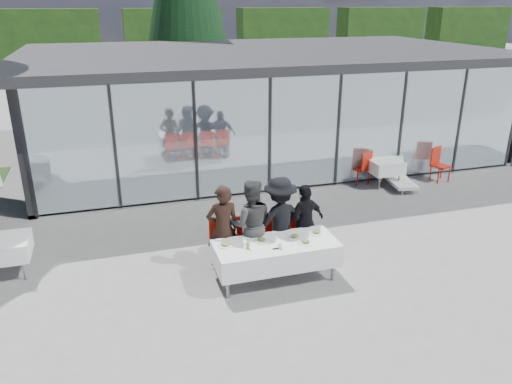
{
  "coord_description": "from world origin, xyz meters",
  "views": [
    {
      "loc": [
        -2.97,
        -7.92,
        4.87
      ],
      "look_at": [
        -0.2,
        1.2,
        1.21
      ],
      "focal_mm": 35.0,
      "sensor_mm": 36.0,
      "label": 1
    }
  ],
  "objects_px": {
    "diner_d": "(305,222)",
    "spare_table_right": "(385,166)",
    "diner_a": "(223,229)",
    "diner_chair_c": "(277,234)",
    "diner_chair_b": "(249,238)",
    "plate_extra": "(305,242)",
    "lounger": "(398,176)",
    "spare_chair_a": "(438,162)",
    "diner_chair_a": "(222,242)",
    "folded_eyeglasses": "(276,249)",
    "spare_table_left": "(6,248)",
    "spare_chair_b": "(363,166)",
    "diner_c": "(280,221)",
    "diner_chair_d": "(302,231)",
    "plate_d": "(316,232)",
    "plate_a": "(225,245)",
    "juice_bottle": "(248,245)",
    "plate_c": "(295,237)",
    "diner_b": "(251,224)",
    "dining_table": "(276,253)",
    "plate_b": "(261,240)"
  },
  "relations": [
    {
      "from": "diner_c",
      "to": "spare_table_left",
      "type": "distance_m",
      "value": 5.17
    },
    {
      "from": "folded_eyeglasses",
      "to": "spare_table_left",
      "type": "relative_size",
      "value": 0.16
    },
    {
      "from": "spare_chair_b",
      "to": "dining_table",
      "type": "bearing_deg",
      "value": -134.08
    },
    {
      "from": "dining_table",
      "to": "juice_bottle",
      "type": "bearing_deg",
      "value": -172.01
    },
    {
      "from": "spare_chair_a",
      "to": "lounger",
      "type": "height_order",
      "value": "spare_chair_a"
    },
    {
      "from": "diner_a",
      "to": "diner_c",
      "type": "bearing_deg",
      "value": 178.3
    },
    {
      "from": "diner_chair_a",
      "to": "spare_chair_a",
      "type": "bearing_deg",
      "value": 23.59
    },
    {
      "from": "spare_table_right",
      "to": "diner_a",
      "type": "bearing_deg",
      "value": -148.54
    },
    {
      "from": "plate_d",
      "to": "spare_chair_a",
      "type": "bearing_deg",
      "value": 34.36
    },
    {
      "from": "diner_a",
      "to": "lounger",
      "type": "relative_size",
      "value": 1.22
    },
    {
      "from": "diner_b",
      "to": "plate_b",
      "type": "relative_size",
      "value": 6.57
    },
    {
      "from": "dining_table",
      "to": "plate_extra",
      "type": "distance_m",
      "value": 0.58
    },
    {
      "from": "diner_chair_b",
      "to": "diner_c",
      "type": "xyz_separation_m",
      "value": [
        0.59,
        -0.12,
        0.35
      ]
    },
    {
      "from": "plate_a",
      "to": "juice_bottle",
      "type": "distance_m",
      "value": 0.43
    },
    {
      "from": "diner_chair_a",
      "to": "plate_a",
      "type": "xyz_separation_m",
      "value": [
        -0.08,
        -0.59,
        0.24
      ]
    },
    {
      "from": "diner_c",
      "to": "plate_a",
      "type": "bearing_deg",
      "value": 13.94
    },
    {
      "from": "diner_chair_c",
      "to": "spare_table_right",
      "type": "distance_m",
      "value": 5.34
    },
    {
      "from": "diner_chair_a",
      "to": "plate_c",
      "type": "height_order",
      "value": "diner_chair_a"
    },
    {
      "from": "diner_chair_c",
      "to": "lounger",
      "type": "distance_m",
      "value": 5.57
    },
    {
      "from": "diner_a",
      "to": "spare_chair_a",
      "type": "relative_size",
      "value": 1.78
    },
    {
      "from": "plate_a",
      "to": "spare_table_left",
      "type": "relative_size",
      "value": 0.32
    },
    {
      "from": "diner_chair_c",
      "to": "diner_d",
      "type": "bearing_deg",
      "value": -12.88
    },
    {
      "from": "folded_eyeglasses",
      "to": "spare_chair_b",
      "type": "bearing_deg",
      "value": 46.93
    },
    {
      "from": "diner_chair_a",
      "to": "diner_d",
      "type": "xyz_separation_m",
      "value": [
        1.66,
        -0.12,
        0.25
      ]
    },
    {
      "from": "diner_chair_a",
      "to": "folded_eyeglasses",
      "type": "height_order",
      "value": "diner_chair_a"
    },
    {
      "from": "diner_d",
      "to": "folded_eyeglasses",
      "type": "xyz_separation_m",
      "value": [
        -0.89,
        -0.86,
        -0.03
      ]
    },
    {
      "from": "plate_b",
      "to": "spare_chair_b",
      "type": "bearing_deg",
      "value": 43.32
    },
    {
      "from": "spare_chair_a",
      "to": "lounger",
      "type": "relative_size",
      "value": 0.69
    },
    {
      "from": "plate_b",
      "to": "spare_chair_b",
      "type": "height_order",
      "value": "spare_chair_b"
    },
    {
      "from": "diner_chair_c",
      "to": "lounger",
      "type": "height_order",
      "value": "diner_chair_c"
    },
    {
      "from": "diner_b",
      "to": "lounger",
      "type": "xyz_separation_m",
      "value": [
        5.24,
        3.17,
        -0.63
      ]
    },
    {
      "from": "plate_a",
      "to": "spare_chair_b",
      "type": "xyz_separation_m",
      "value": [
        4.94,
        4.0,
        -0.24
      ]
    },
    {
      "from": "dining_table",
      "to": "diner_d",
      "type": "xyz_separation_m",
      "value": [
        0.82,
        0.63,
        0.25
      ]
    },
    {
      "from": "spare_chair_b",
      "to": "diner_chair_d",
      "type": "bearing_deg",
      "value": -133.25
    },
    {
      "from": "lounger",
      "to": "spare_table_right",
      "type": "bearing_deg",
      "value": 159.81
    },
    {
      "from": "diner_a",
      "to": "plate_b",
      "type": "height_order",
      "value": "diner_a"
    },
    {
      "from": "diner_a",
      "to": "spare_table_left",
      "type": "height_order",
      "value": "diner_a"
    },
    {
      "from": "diner_d",
      "to": "plate_extra",
      "type": "bearing_deg",
      "value": 49.95
    },
    {
      "from": "diner_d",
      "to": "spare_chair_a",
      "type": "height_order",
      "value": "diner_d"
    },
    {
      "from": "dining_table",
      "to": "spare_chair_b",
      "type": "distance_m",
      "value": 5.79
    },
    {
      "from": "diner_chair_d",
      "to": "plate_d",
      "type": "bearing_deg",
      "value": -86.68
    },
    {
      "from": "diner_d",
      "to": "spare_table_right",
      "type": "height_order",
      "value": "diner_d"
    },
    {
      "from": "diner_chair_d",
      "to": "plate_c",
      "type": "xyz_separation_m",
      "value": [
        -0.42,
        -0.65,
        0.24
      ]
    },
    {
      "from": "spare_table_left",
      "to": "spare_chair_b",
      "type": "relative_size",
      "value": 0.88
    },
    {
      "from": "diner_chair_b",
      "to": "diner_d",
      "type": "height_order",
      "value": "diner_d"
    },
    {
      "from": "plate_c",
      "to": "plate_extra",
      "type": "distance_m",
      "value": 0.28
    },
    {
      "from": "plate_extra",
      "to": "spare_table_right",
      "type": "height_order",
      "value": "plate_extra"
    },
    {
      "from": "plate_extra",
      "to": "lounger",
      "type": "bearing_deg",
      "value": 41.83
    },
    {
      "from": "diner_chair_b",
      "to": "plate_extra",
      "type": "distance_m",
      "value": 1.24
    },
    {
      "from": "plate_extra",
      "to": "diner_b",
      "type": "bearing_deg",
      "value": 135.31
    }
  ]
}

